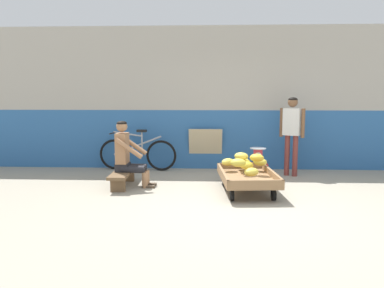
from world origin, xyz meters
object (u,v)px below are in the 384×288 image
(plastic_crate, at_px, (258,171))
(bicycle_near_left, at_px, (137,153))
(weighing_scale, at_px, (258,155))
(shopping_bag, at_px, (264,176))
(customer_adult, at_px, (292,127))
(sign_board, at_px, (205,149))
(vendor_seated, at_px, (127,154))
(banana_cart, at_px, (247,178))
(low_bench, at_px, (123,175))

(plastic_crate, bearing_deg, bicycle_near_left, 162.85)
(weighing_scale, height_order, shopping_bag, weighing_scale)
(customer_adult, bearing_deg, bicycle_near_left, 172.36)
(bicycle_near_left, xyz_separation_m, sign_board, (1.43, 0.20, 0.08))
(plastic_crate, bearing_deg, vendor_seated, -163.42)
(plastic_crate, distance_m, shopping_bag, 0.32)
(banana_cart, relative_size, sign_board, 1.73)
(shopping_bag, bearing_deg, weighing_scale, 103.53)
(bicycle_near_left, relative_size, sign_board, 1.91)
(sign_board, bearing_deg, vendor_seated, -128.92)
(banana_cart, relative_size, bicycle_near_left, 0.91)
(weighing_scale, xyz_separation_m, sign_board, (-0.99, 0.95, -0.02))
(weighing_scale, distance_m, sign_board, 1.37)
(banana_cart, bearing_deg, customer_adult, 53.86)
(low_bench, distance_m, weighing_scale, 2.51)
(shopping_bag, bearing_deg, sign_board, 130.32)
(low_bench, height_order, weighing_scale, weighing_scale)
(plastic_crate, xyz_separation_m, customer_adult, (0.68, 0.33, 0.80))
(banana_cart, distance_m, bicycle_near_left, 2.76)
(plastic_crate, xyz_separation_m, weighing_scale, (0.00, -0.00, 0.30))
(plastic_crate, bearing_deg, sign_board, 136.42)
(sign_board, height_order, shopping_bag, sign_board)
(banana_cart, bearing_deg, plastic_crate, 73.98)
(banana_cart, height_order, low_bench, banana_cart)
(low_bench, bearing_deg, weighing_scale, 15.95)
(vendor_seated, distance_m, sign_board, 2.11)
(banana_cart, height_order, plastic_crate, banana_cart)
(weighing_scale, distance_m, customer_adult, 0.91)
(vendor_seated, height_order, plastic_crate, vendor_seated)
(banana_cart, relative_size, vendor_seated, 1.32)
(low_bench, relative_size, bicycle_near_left, 0.67)
(vendor_seated, distance_m, customer_adult, 3.19)
(plastic_crate, bearing_deg, banana_cart, -106.02)
(bicycle_near_left, height_order, shopping_bag, bicycle_near_left)
(banana_cart, relative_size, low_bench, 1.37)
(banana_cart, height_order, sign_board, sign_board)
(banana_cart, distance_m, sign_board, 2.08)
(banana_cart, xyz_separation_m, plastic_crate, (0.29, 1.00, -0.09))
(low_bench, height_order, bicycle_near_left, bicycle_near_left)
(plastic_crate, relative_size, sign_board, 0.41)
(bicycle_near_left, distance_m, sign_board, 1.44)
(plastic_crate, xyz_separation_m, shopping_bag, (0.08, -0.31, -0.03))
(low_bench, distance_m, plastic_crate, 2.50)
(vendor_seated, bearing_deg, weighing_scale, 16.56)
(banana_cart, xyz_separation_m, shopping_bag, (0.36, 0.68, -0.12))
(low_bench, height_order, sign_board, sign_board)
(low_bench, bearing_deg, banana_cart, -8.28)
(plastic_crate, height_order, bicycle_near_left, bicycle_near_left)
(low_bench, relative_size, sign_board, 1.27)
(customer_adult, bearing_deg, sign_board, 159.84)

